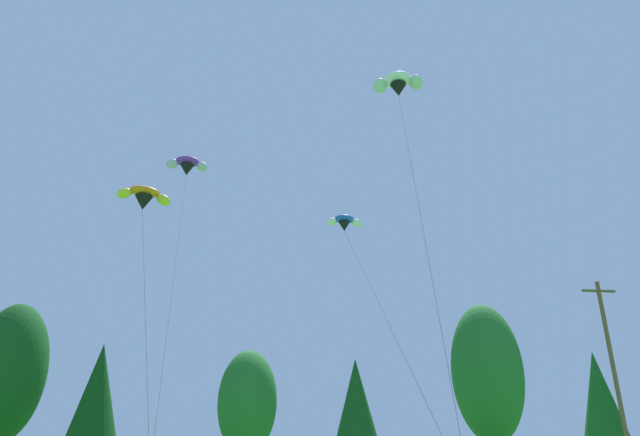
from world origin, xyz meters
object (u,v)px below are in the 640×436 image
object	(u,v)px
parafoil_kite_mid_white	(398,84)
parafoil_kite_far_orange	(144,197)
parafoil_kite_high_purple	(187,166)
utility_pole	(615,378)
parafoil_kite_low_blue_white	(344,223)

from	to	relation	value
parafoil_kite_mid_white	parafoil_kite_far_orange	distance (m)	17.69
parafoil_kite_mid_white	parafoil_kite_far_orange	world-z (taller)	parafoil_kite_mid_white
parafoil_kite_far_orange	parafoil_kite_high_purple	bearing A→B (deg)	87.43
parafoil_kite_high_purple	parafoil_kite_mid_white	size ratio (longest dim) A/B	1.01
utility_pole	parafoil_kite_far_orange	world-z (taller)	parafoil_kite_far_orange
parafoil_kite_high_purple	utility_pole	bearing A→B (deg)	-21.06
parafoil_kite_high_purple	parafoil_kite_mid_white	world-z (taller)	parafoil_kite_high_purple
parafoil_kite_high_purple	parafoil_kite_far_orange	world-z (taller)	parafoil_kite_high_purple
parafoil_kite_far_orange	utility_pole	bearing A→B (deg)	1.62
utility_pole	parafoil_kite_low_blue_white	size ratio (longest dim) A/B	0.91
utility_pole	parafoil_kite_high_purple	xyz separation A→B (m)	(-28.27, 10.89, 18.58)
utility_pole	parafoil_kite_low_blue_white	xyz separation A→B (m)	(-16.86, -3.67, 7.91)
parafoil_kite_low_blue_white	parafoil_kite_far_orange	bearing A→B (deg)	166.52
parafoil_kite_high_purple	parafoil_kite_mid_white	xyz separation A→B (m)	(15.20, -13.97, -0.52)
parafoil_kite_high_purple	parafoil_kite_low_blue_white	xyz separation A→B (m)	(11.41, -14.56, -10.67)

